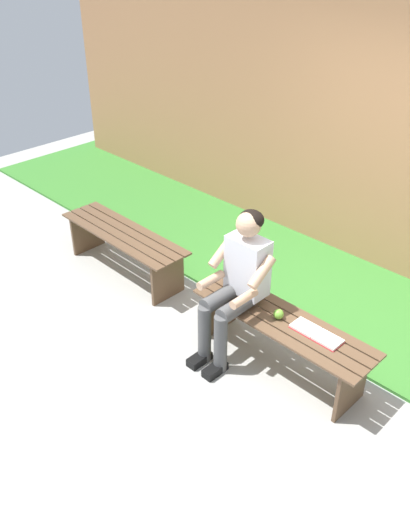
{
  "coord_description": "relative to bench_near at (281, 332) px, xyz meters",
  "views": [
    {
      "loc": [
        -1.97,
        2.86,
        3.16
      ],
      "look_at": [
        0.71,
        0.15,
        0.82
      ],
      "focal_mm": 38.5,
      "sensor_mm": 36.0,
      "label": 1
    }
  ],
  "objects": [
    {
      "name": "brick_wall",
      "position": [
        0.5,
        -2.04,
        1.1
      ],
      "size": [
        9.5,
        0.24,
        2.9
      ],
      "primitive_type": "cube",
      "color": "#B27A51",
      "rests_on": "ground"
    },
    {
      "name": "person_seated",
      "position": [
        0.4,
        0.1,
        0.35
      ],
      "size": [
        0.5,
        0.69,
        1.28
      ],
      "color": "silver",
      "rests_on": "ground"
    },
    {
      "name": "bench_near",
      "position": [
        0.0,
        0.0,
        0.0
      ],
      "size": [
        1.58,
        0.45,
        0.47
      ],
      "rotation": [
        0.0,
        0.0,
        -0.01
      ],
      "color": "brown",
      "rests_on": "ground"
    },
    {
      "name": "grass_strip",
      "position": [
        1.01,
        -1.52,
        -0.34
      ],
      "size": [
        9.0,
        2.3,
        0.03
      ],
      "primitive_type": "cube",
      "color": "#387A2D",
      "rests_on": "ground"
    },
    {
      "name": "ground_plane",
      "position": [
        1.01,
        1.0,
        -0.37
      ],
      "size": [
        10.0,
        7.0,
        0.04
      ],
      "primitive_type": "cube",
      "color": "#9E9E99"
    },
    {
      "name": "book_open",
      "position": [
        -0.3,
        -0.04,
        0.13
      ],
      "size": [
        0.41,
        0.16,
        0.02
      ],
      "rotation": [
        0.0,
        0.0,
        -0.01
      ],
      "color": "white",
      "rests_on": "bench_near"
    },
    {
      "name": "apple",
      "position": [
        0.03,
        0.01,
        0.16
      ],
      "size": [
        0.08,
        0.08,
        0.08
      ],
      "primitive_type": "sphere",
      "color": "#72B738",
      "rests_on": "bench_near"
    },
    {
      "name": "bench_far",
      "position": [
        2.02,
        -0.0,
        -0.0
      ],
      "size": [
        1.57,
        0.45,
        0.47
      ],
      "rotation": [
        0.0,
        0.0,
        -0.01
      ],
      "color": "brown",
      "rests_on": "ground"
    }
  ]
}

